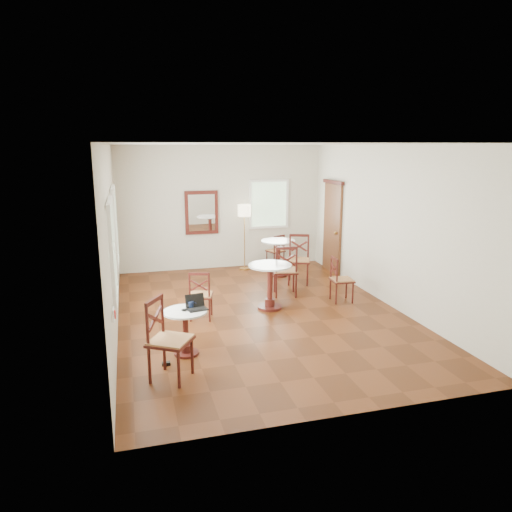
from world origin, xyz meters
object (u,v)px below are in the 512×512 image
at_px(cafe_table_mid, 270,281).
at_px(chair_back_a, 276,251).
at_px(chair_mid_b, 341,279).
at_px(chair_back_b, 299,259).
at_px(chair_near_b, 168,340).
at_px(chair_mid_a, 285,271).
at_px(cafe_table_near, 186,327).
at_px(floor_lamp, 244,215).
at_px(laptop, 196,305).
at_px(power_adapter, 166,364).
at_px(cafe_table_back, 278,254).
at_px(navy_mug, 191,305).
at_px(mouse, 184,310).
at_px(water_glass, 187,306).
at_px(chair_near_a, 201,295).

distance_m(cafe_table_mid, chair_back_a, 3.20).
xyz_separation_m(chair_mid_b, chair_back_b, (-0.34, 1.43, 0.09)).
xyz_separation_m(chair_near_b, chair_mid_a, (2.59, 2.95, -0.02)).
height_order(cafe_table_near, chair_mid_a, chair_mid_a).
xyz_separation_m(floor_lamp, laptop, (-1.84, -4.50, -0.63)).
height_order(floor_lamp, power_adapter, floor_lamp).
bearing_deg(cafe_table_near, chair_back_a, 58.46).
xyz_separation_m(chair_mid_a, chair_mid_b, (0.92, -0.64, -0.08)).
bearing_deg(cafe_table_back, chair_back_b, -71.29).
bearing_deg(cafe_table_back, cafe_table_near, -124.72).
bearing_deg(navy_mug, chair_back_b, 47.08).
bearing_deg(cafe_table_near, mouse, -151.74).
xyz_separation_m(cafe_table_near, chair_near_b, (-0.30, -0.68, 0.12)).
bearing_deg(water_glass, laptop, -9.06).
xyz_separation_m(chair_back_a, mouse, (-2.85, -4.63, 0.28)).
distance_m(chair_near_b, navy_mug, 0.89).
bearing_deg(navy_mug, power_adapter, -137.47).
bearing_deg(chair_near_a, laptop, 94.71).
height_order(chair_near_b, floor_lamp, floor_lamp).
relative_size(chair_near_b, chair_mid_b, 1.22).
xyz_separation_m(laptop, mouse, (-0.18, -0.05, -0.03)).
distance_m(cafe_table_near, chair_near_a, 1.46).
bearing_deg(chair_mid_b, navy_mug, 121.03).
xyz_separation_m(mouse, power_adapter, (-0.31, -0.28, -0.66)).
distance_m(cafe_table_mid, navy_mug, 2.26).
xyz_separation_m(cafe_table_near, chair_mid_a, (2.29, 2.28, 0.11)).
bearing_deg(cafe_table_back, floor_lamp, 129.03).
height_order(cafe_table_near, cafe_table_back, cafe_table_back).
relative_size(chair_near_b, water_glass, 12.10).
height_order(chair_near_a, mouse, chair_near_a).
relative_size(cafe_table_mid, floor_lamp, 0.53).
distance_m(floor_lamp, mouse, 5.03).
relative_size(chair_near_a, chair_mid_a, 0.84).
xyz_separation_m(chair_mid_b, floor_lamp, (-1.20, 2.91, 0.91)).
distance_m(mouse, navy_mug, 0.15).
relative_size(cafe_table_back, chair_mid_a, 0.80).
relative_size(chair_mid_b, power_adapter, 7.79).
distance_m(cafe_table_near, power_adapter, 0.58).
height_order(chair_near_b, power_adapter, chair_near_b).
relative_size(chair_mid_a, chair_mid_b, 1.18).
height_order(laptop, water_glass, laptop).
xyz_separation_m(cafe_table_back, chair_mid_a, (-0.33, -1.51, 0.00)).
height_order(chair_near_b, navy_mug, chair_near_b).
bearing_deg(chair_near_b, chair_back_b, -8.63).
bearing_deg(cafe_table_mid, chair_near_a, -170.93).
relative_size(cafe_table_back, chair_back_b, 0.78).
xyz_separation_m(chair_back_a, water_glass, (-2.80, -4.56, 0.31)).
distance_m(chair_mid_a, chair_back_b, 0.98).
bearing_deg(cafe_table_near, navy_mug, 43.28).
bearing_deg(cafe_table_mid, cafe_table_near, -137.61).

